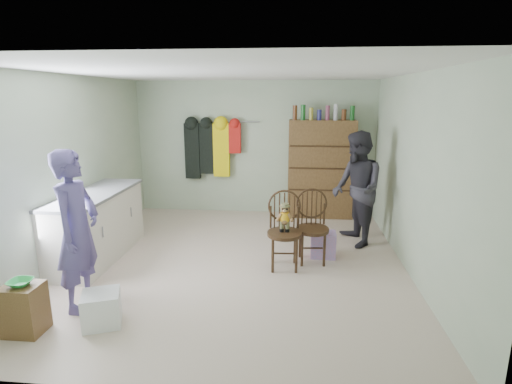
# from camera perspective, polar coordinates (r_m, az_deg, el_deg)

# --- Properties ---
(ground_plane) EXTENTS (5.00, 5.00, 0.00)m
(ground_plane) POSITION_cam_1_polar(r_m,az_deg,el_deg) (5.55, -2.81, -10.00)
(ground_plane) COLOR beige
(ground_plane) RESTS_ON ground
(room_walls) EXTENTS (5.00, 5.00, 5.00)m
(room_walls) POSITION_cam_1_polar(r_m,az_deg,el_deg) (5.65, -2.21, 7.05)
(room_walls) COLOR #B4C4A4
(room_walls) RESTS_ON ground
(counter) EXTENTS (0.64, 1.86, 0.94)m
(counter) POSITION_cam_1_polar(r_m,az_deg,el_deg) (5.98, -21.75, -4.43)
(counter) COLOR silver
(counter) RESTS_ON ground
(stool) EXTENTS (0.34, 0.30, 0.49)m
(stool) POSITION_cam_1_polar(r_m,az_deg,el_deg) (4.53, -30.20, -14.25)
(stool) COLOR brown
(stool) RESTS_ON ground
(bowl) EXTENTS (0.22, 0.22, 0.05)m
(bowl) POSITION_cam_1_polar(r_m,az_deg,el_deg) (4.42, -30.63, -11.10)
(bowl) COLOR green
(bowl) RESTS_ON stool
(plastic_tub) EXTENTS (0.45, 0.44, 0.34)m
(plastic_tub) POSITION_cam_1_polar(r_m,az_deg,el_deg) (4.39, -21.18, -15.29)
(plastic_tub) COLOR white
(plastic_tub) RESTS_ON ground
(chair_front) EXTENTS (0.48, 0.48, 1.02)m
(chair_front) POSITION_cam_1_polar(r_m,az_deg,el_deg) (5.24, 4.09, -4.69)
(chair_front) COLOR #3C2615
(chair_front) RESTS_ON ground
(chair_far) EXTENTS (0.48, 0.48, 1.00)m
(chair_far) POSITION_cam_1_polar(r_m,az_deg,el_deg) (5.49, 8.02, -4.43)
(chair_far) COLOR #3C2615
(chair_far) RESTS_ON ground
(striped_bag) EXTENTS (0.35, 0.28, 0.36)m
(striped_bag) POSITION_cam_1_polar(r_m,az_deg,el_deg) (5.75, 9.56, -7.39)
(striped_bag) COLOR pink
(striped_bag) RESTS_ON ground
(person_left) EXTENTS (0.41, 0.62, 1.71)m
(person_left) POSITION_cam_1_polar(r_m,az_deg,el_deg) (4.56, -24.18, -5.08)
(person_left) COLOR #544986
(person_left) RESTS_ON ground
(person_right) EXTENTS (0.83, 0.97, 1.73)m
(person_right) POSITION_cam_1_polar(r_m,az_deg,el_deg) (6.14, 14.20, 0.41)
(person_right) COLOR #2D2B33
(person_right) RESTS_ON ground
(dresser) EXTENTS (1.20, 0.39, 2.08)m
(dresser) POSITION_cam_1_polar(r_m,az_deg,el_deg) (7.46, 9.26, 3.32)
(dresser) COLOR brown
(dresser) RESTS_ON ground
(coat_rack) EXTENTS (1.42, 0.12, 1.09)m
(coat_rack) POSITION_cam_1_polar(r_m,az_deg,el_deg) (7.64, -6.51, 6.20)
(coat_rack) COLOR #99999E
(coat_rack) RESTS_ON ground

